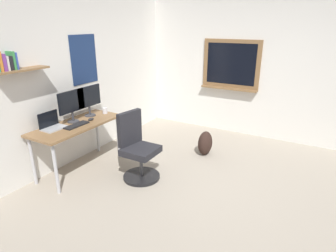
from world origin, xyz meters
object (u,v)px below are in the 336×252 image
Objects in this scene: desk at (77,129)px; computer_mouse at (91,119)px; monitor_primary at (72,104)px; backpack at (205,143)px; keyboard at (77,125)px; office_chair at (137,150)px; coffee_mug at (105,111)px; monitor_secondary at (89,99)px; laptop at (52,125)px.

desk is 0.24m from computer_mouse.
monitor_primary is 2.18m from backpack.
desk is 3.67× the size of keyboard.
monitor_primary is at bearing 102.12° from office_chair.
coffee_mug is at bearing -11.71° from monitor_primary.
computer_mouse is (0.28, 0.00, 0.01)m from keyboard.
monitor_secondary is 4.46× the size of computer_mouse.
monitor_primary reaches higher than backpack.
laptop is at bearing 169.67° from coffee_mug.
keyboard is (-0.31, 0.81, 0.33)m from office_chair.
laptop reaches higher than keyboard.
keyboard is 0.91× the size of backpack.
office_chair reaches higher than keyboard.
office_chair is at bearing -111.47° from coffee_mug.
coffee_mug is (0.54, -0.11, -0.22)m from monitor_primary.
computer_mouse is 1.13× the size of coffee_mug.
coffee_mug reaches higher than keyboard.
computer_mouse is at bearing -172.23° from coffee_mug.
coffee_mug is (0.88, -0.16, -0.01)m from laptop.
desk is 4.38× the size of laptop.
monitor_secondary is 1.15× the size of backpack.
coffee_mug is at bearing -28.80° from monitor_secondary.
monitor_secondary reaches higher than backpack.
monitor_primary reaches higher than office_chair.
desk is 14.75× the size of coffee_mug.
keyboard is at bearing -133.52° from desk.
desk is 1.43× the size of office_chair.
monitor_primary is 0.32m from keyboard.
backpack is at bearing -45.47° from desk.
keyboard is 0.65m from coffee_mug.
computer_mouse is (0.21, -0.07, 0.10)m from desk.
office_chair is 2.05× the size of monitor_primary.
monitor_primary is at bearing 180.00° from monitor_secondary.
coffee_mug is (0.58, -0.02, 0.13)m from desk.
keyboard is (-0.07, -0.07, 0.09)m from desk.
coffee_mug is (0.37, 0.05, 0.03)m from computer_mouse.
office_chair reaches higher than coffee_mug.
coffee_mug is at bearing 120.33° from backpack.
keyboard reaches higher than backpack.
monitor_primary and monitor_secondary have the same top height.
monitor_secondary is (0.37, 0.09, 0.35)m from desk.
keyboard is 3.56× the size of computer_mouse.
keyboard is at bearing -175.58° from coffee_mug.
coffee_mug is (0.21, -0.11, -0.22)m from monitor_secondary.
keyboard is (-0.10, -0.16, -0.26)m from monitor_primary.
keyboard is at bearing 180.00° from computer_mouse.
monitor_primary is at bearing 58.00° from keyboard.
keyboard is 2.06m from backpack.
monitor_secondary is 5.04× the size of coffee_mug.
laptop is 0.67× the size of monitor_secondary.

